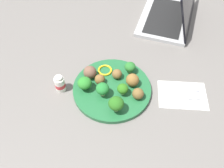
% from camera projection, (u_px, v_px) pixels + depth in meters
% --- Properties ---
extents(ground_plane, '(4.00, 4.00, 0.00)m').
position_uv_depth(ground_plane, '(112.00, 90.00, 0.90)').
color(ground_plane, slate).
extents(plate, '(0.28, 0.28, 0.02)m').
position_uv_depth(plate, '(112.00, 89.00, 0.90)').
color(plate, '#236638').
rests_on(plate, ground_plane).
extents(broccoli_floret_front_left, '(0.04, 0.04, 0.04)m').
position_uv_depth(broccoli_floret_front_left, '(123.00, 89.00, 0.85)').
color(broccoli_floret_front_left, '#91CE74').
rests_on(broccoli_floret_front_left, plate).
extents(broccoli_floret_mid_left, '(0.04, 0.04, 0.04)m').
position_uv_depth(broccoli_floret_mid_left, '(130.00, 67.00, 0.92)').
color(broccoli_floret_mid_left, '#90C979').
rests_on(broccoli_floret_mid_left, plate).
extents(broccoli_floret_mid_right, '(0.05, 0.05, 0.06)m').
position_uv_depth(broccoli_floret_mid_right, '(116.00, 104.00, 0.80)').
color(broccoli_floret_mid_right, '#A7C980').
rests_on(broccoli_floret_mid_right, plate).
extents(broccoli_floret_far_rim, '(0.05, 0.05, 0.05)m').
position_uv_depth(broccoli_floret_far_rim, '(85.00, 83.00, 0.86)').
color(broccoli_floret_far_rim, '#A3BA73').
rests_on(broccoli_floret_far_rim, plate).
extents(broccoli_floret_back_left, '(0.05, 0.05, 0.05)m').
position_uv_depth(broccoli_floret_back_left, '(103.00, 89.00, 0.85)').
color(broccoli_floret_back_left, '#A9C07B').
rests_on(broccoli_floret_back_left, plate).
extents(meatball_back_left, '(0.04, 0.04, 0.04)m').
position_uv_depth(meatball_back_left, '(100.00, 79.00, 0.89)').
color(meatball_back_left, brown).
rests_on(meatball_back_left, plate).
extents(meatball_back_right, '(0.04, 0.04, 0.04)m').
position_uv_depth(meatball_back_right, '(138.00, 94.00, 0.85)').
color(meatball_back_right, brown).
rests_on(meatball_back_right, plate).
extents(meatball_mid_right, '(0.05, 0.05, 0.05)m').
position_uv_depth(meatball_mid_right, '(90.00, 72.00, 0.90)').
color(meatball_mid_right, brown).
rests_on(meatball_mid_right, plate).
extents(meatball_mid_left, '(0.05, 0.05, 0.05)m').
position_uv_depth(meatball_mid_left, '(132.00, 80.00, 0.88)').
color(meatball_mid_left, olive).
rests_on(meatball_mid_left, plate).
extents(meatball_center, '(0.04, 0.04, 0.04)m').
position_uv_depth(meatball_center, '(117.00, 74.00, 0.91)').
color(meatball_center, brown).
rests_on(meatball_center, plate).
extents(pepper_ring_mid_left, '(0.07, 0.07, 0.01)m').
position_uv_depth(pepper_ring_mid_left, '(105.00, 70.00, 0.94)').
color(pepper_ring_mid_left, yellow).
rests_on(pepper_ring_mid_left, plate).
extents(napkin, '(0.17, 0.12, 0.01)m').
position_uv_depth(napkin, '(182.00, 94.00, 0.89)').
color(napkin, white).
rests_on(napkin, ground_plane).
extents(fork, '(0.12, 0.03, 0.01)m').
position_uv_depth(fork, '(184.00, 89.00, 0.90)').
color(fork, silver).
rests_on(fork, napkin).
extents(knife, '(0.15, 0.03, 0.01)m').
position_uv_depth(knife, '(185.00, 97.00, 0.87)').
color(knife, white).
rests_on(knife, napkin).
extents(yogurt_bottle, '(0.04, 0.04, 0.07)m').
position_uv_depth(yogurt_bottle, '(60.00, 84.00, 0.88)').
color(yogurt_bottle, white).
rests_on(yogurt_bottle, ground_plane).
extents(laptop, '(0.29, 0.36, 0.21)m').
position_uv_depth(laptop, '(172.00, 14.00, 1.12)').
color(laptop, '#B6B6B6').
rests_on(laptop, ground_plane).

